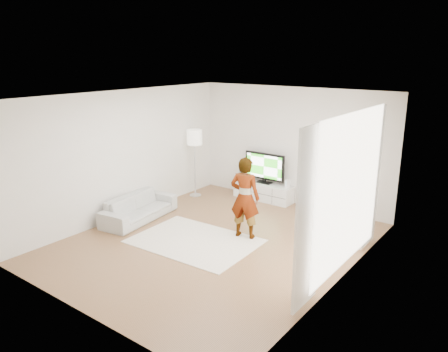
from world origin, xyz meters
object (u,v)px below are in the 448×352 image
Objects in this scene: rug at (195,241)px; television at (264,167)px; floor_lamp at (194,140)px; media_console at (263,191)px; sofa at (139,208)px; player at (245,198)px.

television is at bearing 95.35° from rug.
rug is at bearing -49.78° from floor_lamp.
floor_lamp is at bearing -153.76° from media_console.
sofa reaches higher than media_console.
television is 3.12m from rug.
rug is at bearing -84.65° from television.
television is at bearing 90.00° from media_console.
sofa is at bearing -117.73° from media_console.
floor_lamp reaches higher than rug.
television is 0.58× the size of sofa.
floor_lamp is (-0.10, 2.02, 1.18)m from sofa.
floor_lamp is at bearing -43.35° from player.
player reaches higher than sofa.
television is 0.46× the size of rug.
television is 0.67× the size of player.
player is at bearing -29.64° from floor_lamp.
player is 2.53m from sofa.
player is 0.87× the size of sofa.
player is at bearing -67.28° from television.
sofa is (-1.75, 0.17, 0.27)m from rug.
media_console is at bearing 95.40° from rug.
media_console reaches higher than rug.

